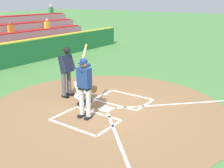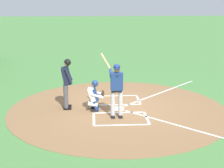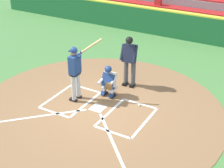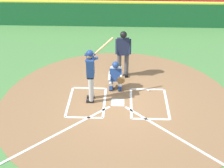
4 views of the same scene
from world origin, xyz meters
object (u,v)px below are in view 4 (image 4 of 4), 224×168
plate_umpire (123,51)px  batter (91,72)px  baseball (149,90)px  catcher (116,75)px

plate_umpire → batter: bearing=59.1°
batter → plate_umpire: size_ratio=1.14×
baseball → plate_umpire: bearing=-49.1°
catcher → plate_umpire: 1.15m
catcher → plate_umpire: bearing=-103.2°
plate_umpire → baseball: plate_umpire is taller
plate_umpire → catcher: bearing=76.8°
catcher → baseball: size_ratio=15.27×
batter → catcher: size_ratio=1.88×
batter → plate_umpire: 2.02m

